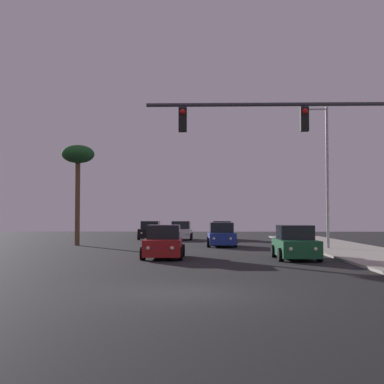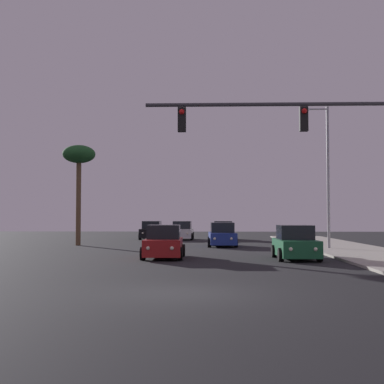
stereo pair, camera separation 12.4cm
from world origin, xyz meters
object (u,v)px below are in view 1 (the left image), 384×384
(car_red, at_px, (164,243))
(traffic_light_mast, at_px, (317,142))
(car_black, at_px, (150,231))
(car_green, at_px, (295,244))
(car_white, at_px, (181,231))
(car_silver, at_px, (222,231))
(car_blue, at_px, (221,236))
(street_lamp, at_px, (325,169))
(palm_tree_mid, at_px, (78,159))

(car_red, bearing_deg, traffic_light_mast, 127.89)
(car_black, height_order, car_green, same)
(car_white, distance_m, car_silver, 3.71)
(car_white, relative_size, car_red, 1.00)
(car_blue, distance_m, car_red, 11.23)
(car_blue, bearing_deg, car_red, 71.41)
(car_white, relative_size, car_blue, 1.00)
(car_blue, bearing_deg, traffic_light_mast, 97.29)
(car_blue, distance_m, car_silver, 10.95)
(car_blue, xyz_separation_m, street_lamp, (6.51, -3.75, 4.36))
(car_silver, distance_m, street_lamp, 16.52)
(car_red, relative_size, street_lamp, 0.48)
(car_blue, height_order, car_red, same)
(palm_tree_mid, bearing_deg, car_silver, 42.65)
(traffic_light_mast, bearing_deg, car_red, 129.19)
(car_white, height_order, car_red, same)
(car_white, xyz_separation_m, car_blue, (3.35, -10.89, 0.00))
(car_silver, bearing_deg, car_red, 80.33)
(car_black, bearing_deg, traffic_light_mast, 107.97)
(car_white, xyz_separation_m, palm_tree_mid, (-7.13, -9.93, 5.59))
(car_black, bearing_deg, car_red, 98.55)
(car_white, height_order, street_lamp, street_lamp)
(car_white, relative_size, car_black, 1.00)
(car_silver, distance_m, car_black, 6.61)
(car_silver, bearing_deg, traffic_light_mast, 94.79)
(street_lamp, bearing_deg, traffic_light_mast, -103.69)
(car_blue, distance_m, palm_tree_mid, 11.92)
(car_silver, height_order, palm_tree_mid, palm_tree_mid)
(car_white, bearing_deg, car_red, 91.79)
(car_silver, bearing_deg, street_lamp, 112.46)
(car_white, xyz_separation_m, car_green, (6.67, -22.21, 0.00))
(car_silver, distance_m, palm_tree_mid, 15.76)
(car_white, relative_size, palm_tree_mid, 0.59)
(car_blue, distance_m, traffic_light_mast, 19.02)
(car_silver, relative_size, street_lamp, 0.48)
(car_blue, bearing_deg, car_silver, -93.71)
(car_blue, xyz_separation_m, traffic_light_mast, (2.96, -18.35, 4.05))
(car_green, xyz_separation_m, traffic_light_mast, (-0.36, -7.03, 4.05))
(car_red, bearing_deg, palm_tree_mid, -59.54)
(car_green, xyz_separation_m, palm_tree_mid, (-13.80, 12.28, 5.59))
(car_silver, relative_size, traffic_light_mast, 0.48)
(car_blue, distance_m, street_lamp, 8.69)
(car_blue, relative_size, traffic_light_mast, 0.48)
(street_lamp, bearing_deg, car_silver, 112.75)
(car_black, height_order, traffic_light_mast, traffic_light_mast)
(car_red, bearing_deg, street_lamp, -145.59)
(car_black, distance_m, car_green, 24.80)
(car_silver, xyz_separation_m, street_lamp, (6.16, -14.69, 4.36))
(car_green, bearing_deg, car_white, -73.58)
(car_blue, height_order, palm_tree_mid, palm_tree_mid)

